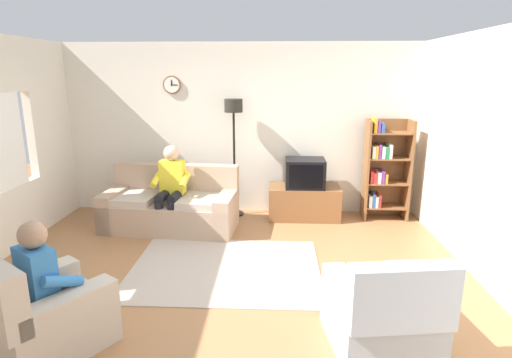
{
  "coord_description": "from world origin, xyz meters",
  "views": [
    {
      "loc": [
        0.55,
        -4.06,
        2.24
      ],
      "look_at": [
        0.31,
        0.92,
        0.96
      ],
      "focal_mm": 29.29,
      "sensor_mm": 36.0,
      "label": 1
    }
  ],
  "objects_px": {
    "tv": "(305,173)",
    "bookshelf": "(383,168)",
    "person_in_left_armchair": "(49,278)",
    "tv_stand": "(304,202)",
    "floor_lamp": "(234,125)",
    "armchair_near_window": "(43,317)",
    "person_on_couch": "(171,184)",
    "couch": "(171,207)",
    "armchair_near_bookshelf": "(382,316)"
  },
  "relations": [
    {
      "from": "tv",
      "to": "bookshelf",
      "type": "xyz_separation_m",
      "value": [
        1.21,
        0.1,
        0.07
      ]
    },
    {
      "from": "bookshelf",
      "to": "person_in_left_armchair",
      "type": "xyz_separation_m",
      "value": [
        -3.51,
        -3.35,
        -0.2
      ]
    },
    {
      "from": "tv_stand",
      "to": "floor_lamp",
      "type": "height_order",
      "value": "floor_lamp"
    },
    {
      "from": "armchair_near_window",
      "to": "person_in_left_armchair",
      "type": "xyz_separation_m",
      "value": [
        0.05,
        0.07,
        0.32
      ]
    },
    {
      "from": "tv",
      "to": "person_on_couch",
      "type": "distance_m",
      "value": 2.04
    },
    {
      "from": "person_on_couch",
      "to": "couch",
      "type": "bearing_deg",
      "value": 108.74
    },
    {
      "from": "tv",
      "to": "bookshelf",
      "type": "distance_m",
      "value": 1.22
    },
    {
      "from": "armchair_near_bookshelf",
      "to": "person_in_left_armchair",
      "type": "distance_m",
      "value": 2.75
    },
    {
      "from": "couch",
      "to": "bookshelf",
      "type": "bearing_deg",
      "value": 10.73
    },
    {
      "from": "tv_stand",
      "to": "person_in_left_armchair",
      "type": "distance_m",
      "value": 4.02
    },
    {
      "from": "couch",
      "to": "tv",
      "type": "distance_m",
      "value": 2.09
    },
    {
      "from": "armchair_near_window",
      "to": "armchair_near_bookshelf",
      "type": "distance_m",
      "value": 2.79
    },
    {
      "from": "bookshelf",
      "to": "floor_lamp",
      "type": "relative_size",
      "value": 0.86
    },
    {
      "from": "tv_stand",
      "to": "tv",
      "type": "bearing_deg",
      "value": -90.0
    },
    {
      "from": "floor_lamp",
      "to": "person_in_left_armchair",
      "type": "height_order",
      "value": "floor_lamp"
    },
    {
      "from": "armchair_near_bookshelf",
      "to": "person_in_left_armchair",
      "type": "relative_size",
      "value": 0.87
    },
    {
      "from": "tv_stand",
      "to": "tv",
      "type": "distance_m",
      "value": 0.48
    },
    {
      "from": "floor_lamp",
      "to": "armchair_near_window",
      "type": "bearing_deg",
      "value": -109.82
    },
    {
      "from": "tv",
      "to": "armchair_near_window",
      "type": "distance_m",
      "value": 4.1
    },
    {
      "from": "couch",
      "to": "tv",
      "type": "relative_size",
      "value": 3.28
    },
    {
      "from": "armchair_near_window",
      "to": "floor_lamp",
      "type": "bearing_deg",
      "value": 70.18
    },
    {
      "from": "tv_stand",
      "to": "person_in_left_armchair",
      "type": "xyz_separation_m",
      "value": [
        -2.3,
        -3.28,
        0.35
      ]
    },
    {
      "from": "tv",
      "to": "floor_lamp",
      "type": "relative_size",
      "value": 0.32
    },
    {
      "from": "tv_stand",
      "to": "bookshelf",
      "type": "bearing_deg",
      "value": 3.33
    },
    {
      "from": "tv",
      "to": "person_on_couch",
      "type": "xyz_separation_m",
      "value": [
        -1.94,
        -0.62,
        -0.04
      ]
    },
    {
      "from": "tv",
      "to": "armchair_near_window",
      "type": "relative_size",
      "value": 0.51
    },
    {
      "from": "floor_lamp",
      "to": "person_on_couch",
      "type": "relative_size",
      "value": 1.49
    },
    {
      "from": "armchair_near_window",
      "to": "tv_stand",
      "type": "bearing_deg",
      "value": 54.99
    },
    {
      "from": "bookshelf",
      "to": "armchair_near_window",
      "type": "xyz_separation_m",
      "value": [
        -3.56,
        -3.43,
        -0.52
      ]
    },
    {
      "from": "tv_stand",
      "to": "floor_lamp",
      "type": "xyz_separation_m",
      "value": [
        -1.11,
        0.1,
        1.19
      ]
    },
    {
      "from": "floor_lamp",
      "to": "bookshelf",
      "type": "bearing_deg",
      "value": -0.7
    },
    {
      "from": "tv",
      "to": "floor_lamp",
      "type": "bearing_deg",
      "value": 173.63
    },
    {
      "from": "tv_stand",
      "to": "armchair_near_window",
      "type": "xyz_separation_m",
      "value": [
        -2.35,
        -3.35,
        0.03
      ]
    },
    {
      "from": "tv",
      "to": "person_on_couch",
      "type": "relative_size",
      "value": 0.48
    },
    {
      "from": "tv_stand",
      "to": "person_in_left_armchair",
      "type": "height_order",
      "value": "person_in_left_armchair"
    },
    {
      "from": "floor_lamp",
      "to": "person_in_left_armchair",
      "type": "relative_size",
      "value": 1.65
    },
    {
      "from": "armchair_near_window",
      "to": "person_on_couch",
      "type": "height_order",
      "value": "person_on_couch"
    },
    {
      "from": "couch",
      "to": "tv_stand",
      "type": "xyz_separation_m",
      "value": [
        1.98,
        0.54,
        -0.06
      ]
    },
    {
      "from": "tv_stand",
      "to": "person_on_couch",
      "type": "xyz_separation_m",
      "value": [
        -1.94,
        -0.64,
        0.44
      ]
    },
    {
      "from": "armchair_near_bookshelf",
      "to": "couch",
      "type": "bearing_deg",
      "value": 132.08
    },
    {
      "from": "couch",
      "to": "tv_stand",
      "type": "distance_m",
      "value": 2.05
    },
    {
      "from": "bookshelf",
      "to": "floor_lamp",
      "type": "xyz_separation_m",
      "value": [
        -2.32,
        0.03,
        0.65
      ]
    },
    {
      "from": "floor_lamp",
      "to": "person_in_left_armchair",
      "type": "xyz_separation_m",
      "value": [
        -1.19,
        -3.38,
        -0.85
      ]
    },
    {
      "from": "bookshelf",
      "to": "armchair_near_window",
      "type": "distance_m",
      "value": 4.97
    },
    {
      "from": "person_on_couch",
      "to": "person_in_left_armchair",
      "type": "bearing_deg",
      "value": -97.65
    },
    {
      "from": "couch",
      "to": "armchair_near_bookshelf",
      "type": "distance_m",
      "value": 3.61
    },
    {
      "from": "person_on_couch",
      "to": "bookshelf",
      "type": "bearing_deg",
      "value": 12.76
    },
    {
      "from": "person_in_left_armchair",
      "to": "bookshelf",
      "type": "bearing_deg",
      "value": 43.67
    },
    {
      "from": "floor_lamp",
      "to": "person_on_couch",
      "type": "xyz_separation_m",
      "value": [
        -0.84,
        -0.74,
        -0.75
      ]
    },
    {
      "from": "couch",
      "to": "armchair_near_window",
      "type": "relative_size",
      "value": 1.67
    }
  ]
}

